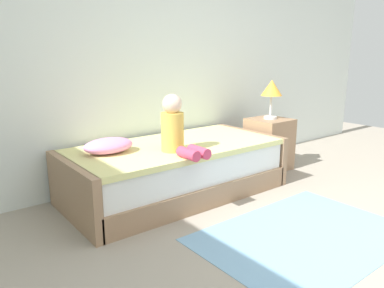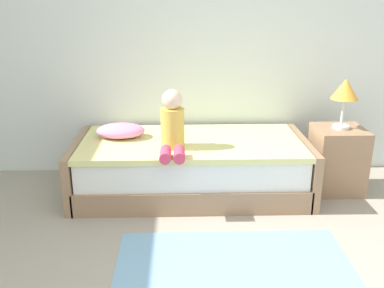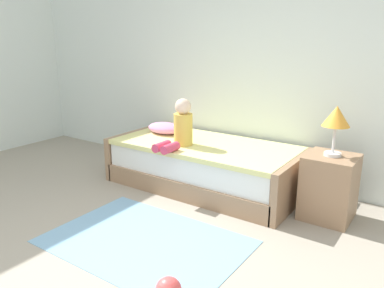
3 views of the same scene
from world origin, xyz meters
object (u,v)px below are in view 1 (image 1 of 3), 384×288
object	(u,v)px
nightstand	(269,144)
bed	(176,170)
child_figure	(176,129)
pillow	(109,146)
table_lamp	(272,90)

from	to	relation	value
nightstand	bed	bearing A→B (deg)	179.95
child_figure	pillow	xyz separation A→B (m)	(-0.48, 0.33, -0.14)
nightstand	child_figure	distance (m)	1.58
pillow	child_figure	bearing A→B (deg)	-34.47
bed	nightstand	size ratio (longest dim) A/B	3.52
table_lamp	child_figure	xyz separation A→B (m)	(-1.51, -0.23, -0.23)
table_lamp	child_figure	bearing A→B (deg)	-171.45
bed	nightstand	distance (m)	1.35
child_figure	pillow	size ratio (longest dim) A/B	1.16
table_lamp	child_figure	distance (m)	1.55
bed	nightstand	xyz separation A→B (m)	(1.35, -0.00, 0.05)
child_figure	table_lamp	bearing A→B (deg)	8.55
table_lamp	pillow	xyz separation A→B (m)	(-1.99, 0.10, -0.37)
table_lamp	pillow	size ratio (longest dim) A/B	1.02
pillow	table_lamp	bearing A→B (deg)	-2.91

